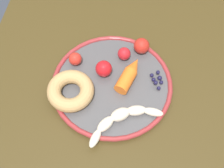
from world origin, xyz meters
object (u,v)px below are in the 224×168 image
(donut, at_px, (71,91))
(tomato_near, at_px, (124,54))
(dining_table, at_px, (121,126))
(carrot_orange, at_px, (129,74))
(banana, at_px, (122,118))
(tomato_mid, at_px, (104,69))
(tomato_far, at_px, (142,46))
(tomato_extra, at_px, (75,59))
(plate, at_px, (112,85))
(blueberry_pile, at_px, (157,80))

(donut, xyz_separation_m, tomato_near, (-0.13, 0.11, -0.00))
(dining_table, distance_m, carrot_orange, 0.16)
(banana, distance_m, tomato_near, 0.18)
(banana, height_order, tomato_mid, tomato_mid)
(tomato_near, bearing_deg, donut, -41.26)
(dining_table, distance_m, tomato_far, 0.22)
(tomato_mid, bearing_deg, dining_table, 33.99)
(tomato_far, bearing_deg, carrot_orange, -12.94)
(carrot_orange, bearing_deg, tomato_near, -160.91)
(banana, relative_size, tomato_extra, 4.82)
(tomato_mid, bearing_deg, tomato_near, 141.91)
(plate, relative_size, carrot_orange, 2.80)
(plate, height_order, tomato_far, tomato_far)
(donut, xyz_separation_m, tomato_extra, (-0.09, -0.01, -0.00))
(donut, relative_size, tomato_far, 2.74)
(dining_table, distance_m, donut, 0.18)
(donut, bearing_deg, banana, 68.78)
(blueberry_pile, xyz_separation_m, tomato_extra, (-0.02, -0.21, 0.01))
(blueberry_pile, relative_size, tomato_extra, 1.48)
(tomato_far, relative_size, tomato_extra, 1.23)
(banana, xyz_separation_m, blueberry_pile, (-0.12, 0.07, -0.00))
(donut, xyz_separation_m, tomato_mid, (-0.07, 0.07, 0.00))
(donut, distance_m, tomato_extra, 0.09)
(dining_table, distance_m, tomato_extra, 0.22)
(tomato_near, relative_size, tomato_extra, 1.00)
(tomato_extra, bearing_deg, blueberry_pile, 83.54)
(banana, relative_size, donut, 1.43)
(donut, distance_m, tomato_mid, 0.10)
(banana, bearing_deg, donut, -111.22)
(donut, bearing_deg, blueberry_pile, 108.68)
(donut, height_order, tomato_far, tomato_far)
(carrot_orange, xyz_separation_m, blueberry_pile, (-0.00, 0.07, -0.01))
(plate, relative_size, tomato_far, 7.26)
(donut, relative_size, tomato_extra, 3.38)
(plate, height_order, tomato_extra, tomato_extra)
(banana, bearing_deg, carrot_orange, 178.90)
(plate, xyz_separation_m, donut, (0.04, -0.09, 0.02))
(banana, height_order, tomato_extra, tomato_extra)
(plate, bearing_deg, tomato_near, 167.69)
(tomato_mid, bearing_deg, tomato_far, 134.92)
(dining_table, xyz_separation_m, blueberry_pile, (-0.08, 0.08, 0.12))
(donut, bearing_deg, tomato_near, 138.74)
(blueberry_pile, bearing_deg, dining_table, -42.47)
(dining_table, distance_m, blueberry_pile, 0.17)
(tomato_far, xyz_separation_m, tomato_extra, (0.06, -0.16, -0.00))
(plate, relative_size, tomato_mid, 7.28)
(dining_table, height_order, tomato_mid, tomato_mid)
(tomato_near, bearing_deg, carrot_orange, 19.09)
(tomato_near, bearing_deg, tomato_extra, -73.69)
(plate, height_order, donut, donut)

